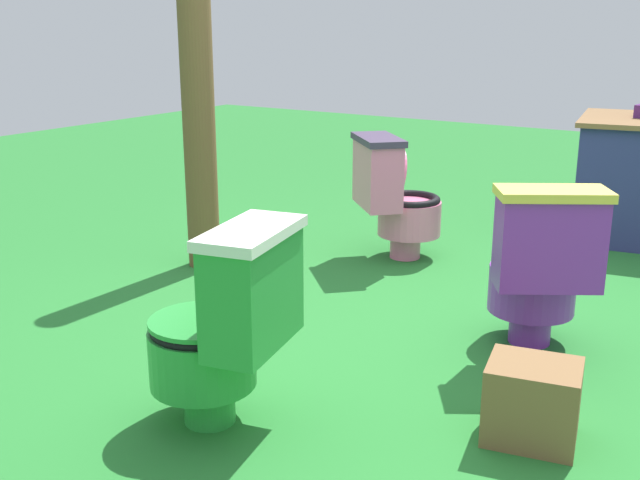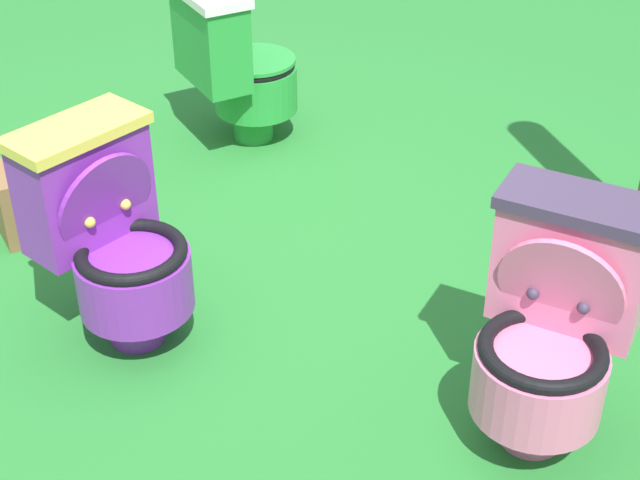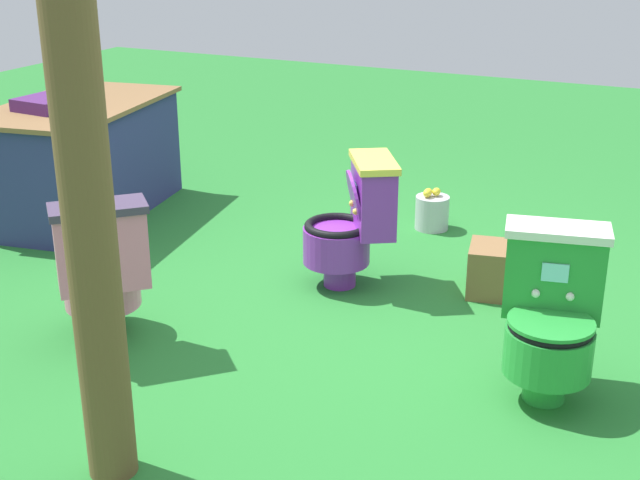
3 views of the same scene
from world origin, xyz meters
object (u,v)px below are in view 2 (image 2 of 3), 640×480
toilet_pink (554,325)px  small_crate (36,198)px  toilet_purple (111,235)px  toilet_green (236,65)px

toilet_pink → small_crate: 2.06m
toilet_purple → small_crate: (0.23, -0.73, -0.24)m
toilet_green → small_crate: toilet_green is taller
toilet_pink → small_crate: size_ratio=2.42×
toilet_green → toilet_purple: same height
toilet_green → small_crate: size_ratio=2.42×
toilet_purple → small_crate: 0.80m
toilet_green → toilet_purple: size_ratio=1.00×
small_crate → toilet_pink: bearing=130.8°
toilet_pink → small_crate: toilet_pink is taller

